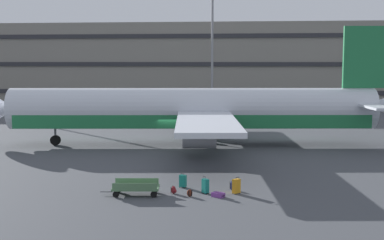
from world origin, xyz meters
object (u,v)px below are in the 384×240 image
Objects in this scene: suitcase_upright at (183,181)px; suitcase_small at (236,186)px; suitcase_teal at (218,195)px; airliner at (197,110)px; backpack_purple at (190,193)px; baggage_cart at (136,188)px; backpack_scuffed at (174,190)px; backpack_red at (232,186)px; suitcase_orange at (205,186)px.

suitcase_small is at bearing -20.31° from suitcase_upright.
airliner is at bearing 98.69° from suitcase_teal.
suitcase_teal is at bearing -141.26° from suitcase_small.
suitcase_small reaches higher than backpack_purple.
airliner is at bearing 91.95° from suitcase_upright.
suitcase_small is 0.29× the size of baggage_cart.
backpack_scuffed is 3.48m from backpack_red.
suitcase_upright is at bearing 77.10° from backpack_scuffed.
suitcase_upright is 2.90m from backpack_red.
airliner is 77.37× the size of backpack_scuffed.
suitcase_teal is 1.45× the size of backpack_red.
baggage_cart is at bearing 179.02° from backpack_purple.
airliner is 37.48× the size of suitcase_orange.
airliner reaches higher than suitcase_teal.
airliner reaches higher than suitcase_small.
suitcase_small reaches higher than suitcase_teal.
suitcase_upright is 0.88× the size of suitcase_small.
backpack_red is at bearing 38.33° from backpack_purple.
airliner is 18.17m from baggage_cart.
suitcase_upright is 3.39m from suitcase_small.
backpack_purple is (-1.58, -0.07, 0.08)m from suitcase_teal.
suitcase_teal is 0.78× the size of suitcase_orange.
backpack_scuffed is (-2.53, 0.45, 0.09)m from suitcase_teal.
airliner reaches higher than backpack_red.
suitcase_teal is 1.61× the size of backpack_scuffed.
airliner is 47.95× the size of suitcase_teal.
suitcase_teal is at bearing -112.01° from backpack_red.
suitcase_teal is at bearing -81.31° from airliner.
suitcase_upright is 2.13m from backpack_purple.
backpack_purple is (1.15, -17.92, -2.91)m from airliner.
suitcase_orange is at bearing 7.18° from backpack_scuffed.
airliner is 17.49m from suitcase_orange.
suitcase_orange reaches higher than backpack_purple.
backpack_purple is at bearing -141.67° from backpack_red.
suitcase_teal is 1.88m from backpack_red.
backpack_red is (3.43, -16.11, -2.87)m from airliner.
backpack_purple is 0.94× the size of backpack_scuffed.
backpack_red is at bearing -4.48° from suitcase_upright.
airliner is 16.12m from suitcase_upright.
suitcase_orange is 3.92m from baggage_cart.
baggage_cart reaches higher than backpack_purple.
suitcase_upright is at bearing 106.52° from backpack_purple.
airliner is 44.68× the size of suitcase_upright.
airliner is at bearing 96.54° from suitcase_orange.
backpack_purple is at bearing -137.88° from suitcase_orange.
airliner is at bearing 93.66° from backpack_purple.
backpack_purple is at bearing -161.51° from suitcase_small.
suitcase_upright reaches higher than suitcase_teal.
suitcase_orange reaches higher than suitcase_teal.
suitcase_teal is 1.07m from suitcase_orange.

